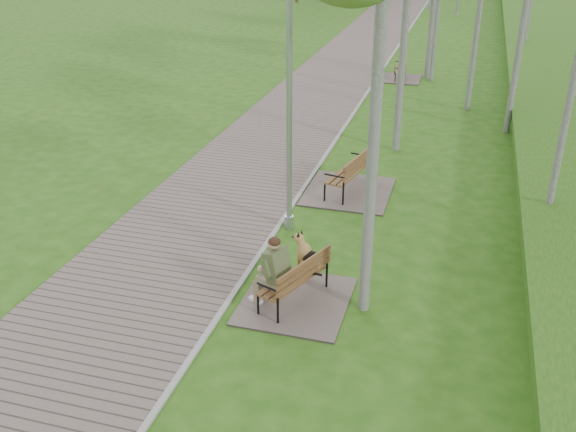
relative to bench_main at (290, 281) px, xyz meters
The scene contains 8 objects.
ground 1.50m from the bench_main, 136.93° to the left, with size 120.00×120.00×0.00m, color #265411.
walkway 22.66m from the bench_main, 97.09° to the left, with size 3.50×67.00×0.04m, color #70615A.
kerb 22.51m from the bench_main, 92.67° to the left, with size 0.10×67.00×0.05m, color #999993.
bench_main is the anchor object (origin of this frame).
bench_second 5.02m from the bench_main, 89.81° to the left, with size 2.02×2.25×1.24m.
bench_third 16.63m from the bench_main, 90.58° to the left, with size 1.58×1.75×0.97m.
lamp_post_near 3.47m from the bench_main, 106.29° to the left, with size 0.20×0.20×5.08m.
lamp_post_second 17.24m from the bench_main, 93.26° to the left, with size 0.22×0.22×5.57m.
Camera 1 is at (3.65, -10.14, 6.36)m, focal length 40.00 mm.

